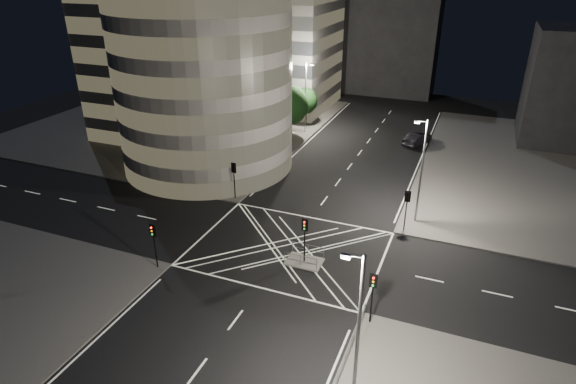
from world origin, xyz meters
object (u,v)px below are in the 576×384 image
at_px(traffic_signal_nl, 154,238).
at_px(street_lamp_right_far, 421,169).
at_px(traffic_signal_fl, 234,174).
at_px(traffic_signal_nr, 373,289).
at_px(traffic_signal_fr, 407,203).
at_px(street_lamp_right_near, 357,331).
at_px(sedan, 417,139).
at_px(street_lamp_left_far, 306,95).
at_px(street_lamp_left_near, 250,134).
at_px(traffic_signal_island, 305,232).
at_px(central_island, 304,262).

distance_m(traffic_signal_nl, street_lamp_right_far, 24.27).
distance_m(traffic_signal_fl, traffic_signal_nr, 22.24).
height_order(traffic_signal_fr, street_lamp_right_near, street_lamp_right_near).
distance_m(traffic_signal_nr, sedan, 37.89).
xyz_separation_m(traffic_signal_nl, traffic_signal_fr, (17.60, 13.60, 0.00)).
height_order(traffic_signal_nr, street_lamp_left_far, street_lamp_left_far).
height_order(traffic_signal_fr, traffic_signal_nr, same).
relative_size(traffic_signal_fl, street_lamp_left_near, 0.40).
height_order(traffic_signal_island, street_lamp_left_near, street_lamp_left_near).
relative_size(street_lamp_left_near, street_lamp_right_near, 1.00).
xyz_separation_m(traffic_signal_fl, sedan, (15.20, 24.16, -2.05)).
height_order(traffic_signal_fl, street_lamp_right_far, street_lamp_right_far).
relative_size(street_lamp_right_far, street_lamp_right_near, 1.00).
height_order(traffic_signal_fl, street_lamp_left_far, street_lamp_left_far).
height_order(central_island, street_lamp_right_near, street_lamp_right_near).
xyz_separation_m(traffic_signal_fr, street_lamp_right_far, (0.64, 2.20, 2.63)).
height_order(traffic_signal_nl, traffic_signal_nr, same).
distance_m(traffic_signal_nr, street_lamp_left_far, 41.15).
relative_size(central_island, traffic_signal_fr, 0.75).
bearing_deg(traffic_signal_nr, traffic_signal_nl, 180.00).
height_order(traffic_signal_nr, sedan, traffic_signal_nr).
distance_m(traffic_signal_island, sedan, 32.82).
distance_m(traffic_signal_island, street_lamp_right_near, 14.78).
xyz_separation_m(traffic_signal_fr, traffic_signal_nr, (0.00, -13.60, 0.00)).
relative_size(central_island, street_lamp_left_far, 0.30).
xyz_separation_m(traffic_signal_nr, street_lamp_right_far, (0.64, 15.80, 2.63)).
xyz_separation_m(traffic_signal_nl, street_lamp_right_far, (18.24, 15.80, 2.63)).
height_order(central_island, sedan, sedan).
bearing_deg(street_lamp_left_far, traffic_signal_island, -70.05).
relative_size(traffic_signal_nr, street_lamp_left_near, 0.40).
distance_m(street_lamp_left_far, sedan, 16.54).
relative_size(traffic_signal_nr, street_lamp_left_far, 0.40).
distance_m(traffic_signal_nl, traffic_signal_nr, 17.60).
height_order(street_lamp_left_near, sedan, street_lamp_left_near).
height_order(traffic_signal_fl, street_lamp_right_near, street_lamp_right_near).
distance_m(traffic_signal_nr, street_lamp_right_far, 16.03).
xyz_separation_m(street_lamp_left_near, street_lamp_left_far, (0.00, 18.00, 0.00)).
bearing_deg(traffic_signal_fl, street_lamp_right_far, 6.88).
height_order(traffic_signal_nr, street_lamp_right_far, street_lamp_right_far).
xyz_separation_m(central_island, traffic_signal_island, (0.00, 0.00, 2.84)).
distance_m(street_lamp_left_far, street_lamp_right_far, 28.23).
bearing_deg(traffic_signal_nl, street_lamp_left_near, 91.94).
bearing_deg(traffic_signal_nr, street_lamp_left_far, 116.36).
xyz_separation_m(traffic_signal_nr, street_lamp_right_near, (0.64, -7.20, 2.63)).
xyz_separation_m(traffic_signal_island, street_lamp_right_near, (7.44, -12.50, 2.63)).
bearing_deg(street_lamp_left_near, traffic_signal_fr, -15.92).
bearing_deg(street_lamp_right_near, traffic_signal_nr, 95.04).
height_order(street_lamp_left_near, street_lamp_right_far, same).
bearing_deg(street_lamp_right_near, street_lamp_left_near, 125.97).
distance_m(central_island, sedan, 32.76).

